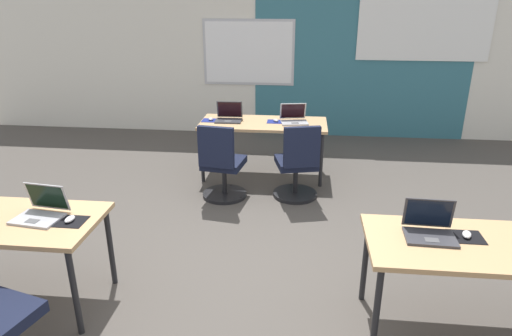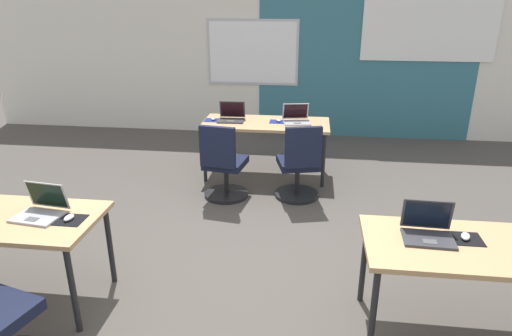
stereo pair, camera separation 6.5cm
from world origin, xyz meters
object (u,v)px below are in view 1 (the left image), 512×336
desk_near_right (489,252)px  mouse_far_right (276,120)px  mouse_near_left_inner (70,219)px  laptop_near_left_inner (41,211)px  chair_far_right (297,168)px  chair_far_left (222,168)px  laptop_far_right (294,118)px  laptop_near_right_inner (429,229)px  desk_far_center (263,127)px  mouse_far_left (211,119)px  mouse_near_right_inner (467,234)px  laptop_far_left (229,117)px

desk_near_right → mouse_far_right: size_ratio=13.99×
mouse_near_left_inner → mouse_far_right: bearing=65.5°
laptop_near_left_inner → chair_far_right: size_ratio=0.39×
desk_near_right → mouse_near_left_inner: bearing=180.0°
chair_far_left → laptop_far_right: 1.20m
laptop_near_right_inner → mouse_far_right: size_ratio=2.97×
desk_far_center → laptop_near_right_inner: bearing=-63.3°
mouse_far_left → mouse_near_left_inner: bearing=-99.3°
mouse_near_right_inner → laptop_far_right: (-1.23, 2.76, 0.03)m
desk_near_right → mouse_near_right_inner: size_ratio=14.27×
laptop_far_left → laptop_near_left_inner: bearing=-110.2°
desk_near_right → mouse_far_left: bearing=130.9°
mouse_near_left_inner → chair_far_left: (0.74, 2.02, -0.36)m
mouse_far_left → laptop_far_right: laptop_far_right is taller
chair_far_left → laptop_far_right: size_ratio=2.44×
desk_far_center → mouse_far_right: size_ratio=13.99×
desk_far_center → mouse_far_left: mouse_far_left is taller
desk_near_right → desk_far_center: (-1.75, 2.80, 0.00)m
mouse_near_right_inner → chair_far_left: size_ratio=0.12×
mouse_far_left → desk_far_center: bearing=-0.6°
chair_far_right → mouse_far_left: bearing=-45.2°
laptop_near_right_inner → chair_far_right: laptop_near_right_inner is taller
laptop_far_right → mouse_far_right: (-0.23, -0.00, -0.03)m
desk_near_right → laptop_far_left: bearing=127.8°
mouse_far_left → mouse_far_right: same height
laptop_near_left_inner → laptop_far_left: size_ratio=1.07×
laptop_far_left → mouse_far_right: 0.60m
mouse_near_right_inner → mouse_far_right: bearing=117.9°
desk_near_right → mouse_near_right_inner: (-0.13, 0.07, 0.08)m
chair_far_left → chair_far_right: size_ratio=1.00×
desk_near_right → mouse_far_right: mouse_far_right is taller
laptop_near_left_inner → laptop_far_left: (0.93, 2.79, 0.00)m
desk_far_center → chair_far_left: 0.92m
mouse_near_left_inner → chair_far_left: size_ratio=0.11×
mouse_far_right → chair_far_right: bearing=-67.4°
laptop_near_left_inner → chair_far_right: laptop_near_left_inner is taller
laptop_near_right_inner → laptop_far_left: 3.31m
desk_near_right → chair_far_right: bearing=121.4°
desk_near_right → desk_far_center: same height
mouse_near_left_inner → laptop_far_right: (1.52, 2.84, 0.03)m
laptop_near_right_inner → mouse_far_left: size_ratio=3.12×
mouse_far_left → chair_far_right: chair_far_right is taller
laptop_near_left_inner → chair_far_left: (0.98, 1.97, -0.39)m
desk_far_center → laptop_far_right: size_ratio=4.24×
desk_far_center → mouse_near_left_inner: 3.02m
desk_near_right → chair_far_right: size_ratio=1.74×
mouse_far_left → chair_far_left: 0.91m
laptop_near_left_inner → chair_far_left: size_ratio=0.39×
desk_far_center → laptop_near_left_inner: bearing=-116.6°
laptop_near_right_inner → mouse_far_right: bearing=116.0°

